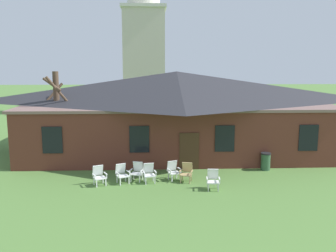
{
  "coord_description": "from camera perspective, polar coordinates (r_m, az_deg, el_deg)",
  "views": [
    {
      "loc": [
        -1.64,
        -4.52,
        5.93
      ],
      "look_at": [
        -1.06,
        9.31,
        3.58
      ],
      "focal_mm": 39.69,
      "sensor_mm": 36.0,
      "label": 1
    }
  ],
  "objects": [
    {
      "name": "lawn_chair_far_side",
      "position": [
        18.93,
        2.87,
        -7.03
      ],
      "size": [
        0.75,
        0.8,
        0.96
      ],
      "color": "tan",
      "rests_on": "ground"
    },
    {
      "name": "lawn_chair_middle",
      "position": [
        18.81,
        -2.92,
        -7.15
      ],
      "size": [
        0.71,
        0.75,
        0.96
      ],
      "color": "white",
      "rests_on": "ground"
    },
    {
      "name": "bare_tree_beside_building",
      "position": [
        23.92,
        -16.67,
        2.15
      ],
      "size": [
        1.75,
        1.77,
        5.43
      ],
      "color": "brown",
      "rests_on": "ground"
    },
    {
      "name": "lawn_chair_by_porch",
      "position": [
        18.7,
        -10.56,
        -7.4
      ],
      "size": [
        0.8,
        0.84,
        0.96
      ],
      "color": "white",
      "rests_on": "ground"
    },
    {
      "name": "lawn_chair_near_door",
      "position": [
        18.83,
        -7.1,
        -7.19
      ],
      "size": [
        0.81,
        0.85,
        0.96
      ],
      "color": "white",
      "rests_on": "ground"
    },
    {
      "name": "trash_bin",
      "position": [
        21.59,
        14.76,
        -5.26
      ],
      "size": [
        0.56,
        0.56,
        0.98
      ],
      "color": "#335638",
      "rests_on": "ground"
    },
    {
      "name": "lawn_chair_left_end",
      "position": [
        19.13,
        -4.76,
        -6.88
      ],
      "size": [
        0.74,
        0.79,
        0.96
      ],
      "color": "white",
      "rests_on": "ground"
    },
    {
      "name": "lawn_chair_right_end",
      "position": [
        19.21,
        0.83,
        -6.77
      ],
      "size": [
        0.77,
        0.82,
        0.96
      ],
      "color": "white",
      "rests_on": "ground"
    },
    {
      "name": "brick_building",
      "position": [
        25.47,
        1.31,
        2.44
      ],
      "size": [
        19.84,
        10.4,
        5.37
      ],
      "color": "brown",
      "rests_on": "ground"
    },
    {
      "name": "dome_tower",
      "position": [
        45.22,
        -3.69,
        12.59
      ],
      "size": [
        5.18,
        5.18,
        18.17
      ],
      "color": "beige",
      "rests_on": "ground"
    },
    {
      "name": "lawn_chair_under_eave",
      "position": [
        17.91,
        6.92,
        -8.07
      ],
      "size": [
        0.68,
        0.71,
        0.96
      ],
      "color": "silver",
      "rests_on": "ground"
    }
  ]
}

